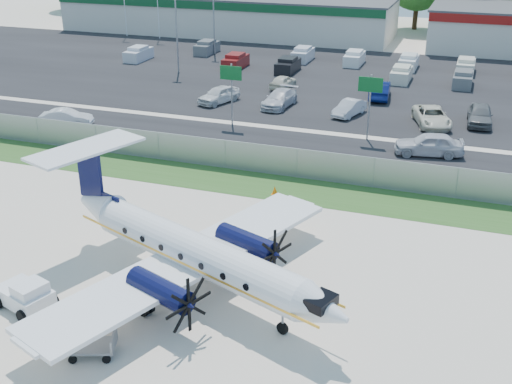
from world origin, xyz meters
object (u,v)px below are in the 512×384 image
(pushback_tug, at_px, (26,295))
(baggage_cart_far, at_px, (92,345))
(baggage_cart_near, at_px, (211,255))
(aircraft, at_px, (191,250))

(pushback_tug, xyz_separation_m, baggage_cart_far, (4.49, -1.88, -0.20))
(baggage_cart_near, height_order, baggage_cart_far, baggage_cart_near)
(baggage_cart_near, distance_m, baggage_cart_far, 8.28)
(baggage_cart_near, bearing_deg, baggage_cart_far, -101.44)
(aircraft, height_order, pushback_tug, aircraft)
(aircraft, relative_size, baggage_cart_near, 8.36)
(aircraft, distance_m, baggage_cart_near, 2.89)
(baggage_cart_near, relative_size, baggage_cart_far, 0.95)
(pushback_tug, height_order, baggage_cart_far, pushback_tug)
(pushback_tug, bearing_deg, baggage_cart_near, 45.49)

